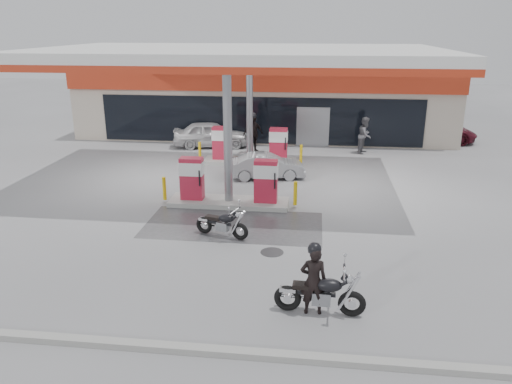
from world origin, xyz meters
The scene contains 17 objects.
ground centered at (0.00, 0.00, 0.00)m, with size 90.00×90.00×0.00m, color gray.
wet_patch centered at (0.50, 0.00, 0.00)m, with size 6.00×3.00×0.00m, color #4C4C4F.
drain_cover centered at (2.00, -2.00, 0.00)m, with size 0.70×0.70×0.01m, color #38383A.
kerb centered at (0.00, -7.00, 0.07)m, with size 28.00×0.25×0.15m, color gray.
store_building centered at (0.01, 15.94, 2.01)m, with size 22.00×8.22×4.00m.
canopy centered at (0.00, 5.00, 5.27)m, with size 16.00×10.02×5.51m.
pump_island_near centered at (0.00, 2.00, 0.71)m, with size 5.14×1.30×1.78m.
pump_island_far centered at (0.00, 8.00, 0.71)m, with size 5.14×1.30×1.78m.
main_motorcycle centered at (3.44, -5.17, 0.49)m, with size 2.16×0.83×1.11m.
biker_main centered at (3.24, -5.16, 0.85)m, with size 0.62×0.41×1.70m, color black.
parked_motorcycle centered at (0.32, -1.01, 0.42)m, with size 1.82×0.89×0.96m.
sedan_white centered at (-2.60, 11.20, 0.71)m, with size 1.67×4.16×1.42m, color #BCBCBE.
attendant centered at (5.76, 10.80, 0.96)m, with size 0.93×0.73×1.92m, color #5E5D63.
hatchback_silver centered at (1.08, 5.60, 0.55)m, with size 1.17×3.34×1.10m, color gray.
parked_car_left centered at (-6.77, 14.00, 0.55)m, with size 1.53×3.76×1.09m, color #131E41.
parked_car_right centered at (10.00, 14.00, 0.65)m, with size 2.14×4.65×1.29m, color #5B1422.
biker_walking centered at (-0.12, 10.20, 1.00)m, with size 1.17×0.49×2.00m, color black.
Camera 1 is at (3.15, -15.54, 6.47)m, focal length 35.00 mm.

